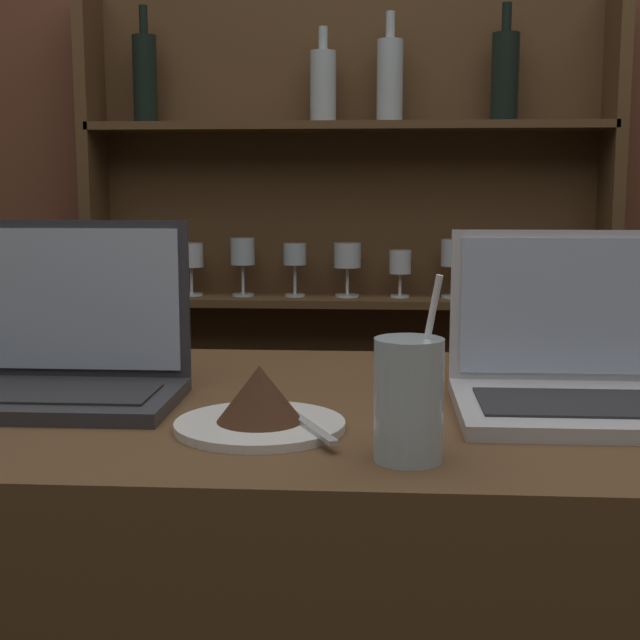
{
  "coord_description": "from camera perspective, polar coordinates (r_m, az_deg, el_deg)",
  "views": [
    {
      "loc": [
        0.03,
        -0.78,
        1.27
      ],
      "look_at": [
        -0.05,
        0.38,
        1.1
      ],
      "focal_mm": 50.0,
      "sensor_mm": 36.0,
      "label": 1
    }
  ],
  "objects": [
    {
      "name": "cake_plate",
      "position": [
        1.02,
        -3.85,
        -5.49
      ],
      "size": [
        0.2,
        0.2,
        0.07
      ],
      "color": "white",
      "rests_on": "bar_counter"
    },
    {
      "name": "back_wall",
      "position": [
        2.42,
        3.24,
        10.41
      ],
      "size": [
        7.0,
        0.06,
        2.7
      ],
      "color": "brown",
      "rests_on": "ground_plane"
    },
    {
      "name": "water_glass",
      "position": [
        0.9,
        5.69,
        -5.08
      ],
      "size": [
        0.07,
        0.07,
        0.19
      ],
      "color": "silver",
      "rests_on": "bar_counter"
    },
    {
      "name": "laptop_near",
      "position": [
        1.21,
        -16.61,
        -2.39
      ],
      "size": [
        0.33,
        0.2,
        0.23
      ],
      "color": "#333338",
      "rests_on": "bar_counter"
    },
    {
      "name": "laptop_far",
      "position": [
        1.16,
        16.92,
        -3.3
      ],
      "size": [
        0.34,
        0.25,
        0.22
      ],
      "color": "silver",
      "rests_on": "bar_counter"
    },
    {
      "name": "back_shelf",
      "position": [
        2.36,
        1.79,
        0.51
      ],
      "size": [
        1.35,
        0.18,
        1.78
      ],
      "color": "brown",
      "rests_on": "ground_plane"
    }
  ]
}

